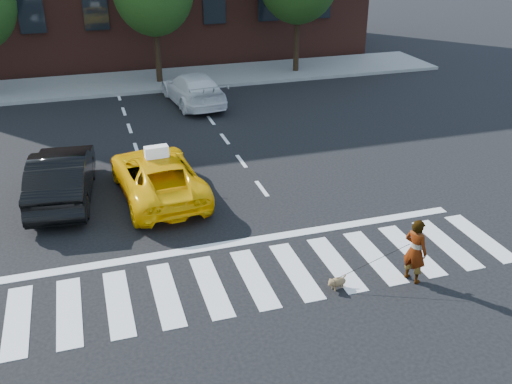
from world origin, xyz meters
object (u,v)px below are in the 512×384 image
black_sedan (62,176)px  dog (336,282)px  white_suv (193,89)px  taxi (158,175)px  woman (415,251)px

black_sedan → dog: bearing=137.3°
white_suv → dog: 14.30m
white_suv → black_sedan: bearing=49.5°
taxi → dog: 6.51m
taxi → black_sedan: bearing=-17.3°
taxi → black_sedan: (-2.61, 0.59, 0.08)m
black_sedan → woman: bearing=144.2°
taxi → woman: (4.74, -5.95, 0.12)m
white_suv → dog: white_suv is taller
taxi → black_sedan: size_ratio=1.05×
black_sedan → woman: (7.35, -6.54, 0.03)m
taxi → white_suv: (2.80, 8.53, 0.02)m
black_sedan → dog: size_ratio=8.73×
black_sedan → woman: woman is taller
taxi → white_suv: white_suv is taller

